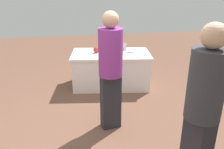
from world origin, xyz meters
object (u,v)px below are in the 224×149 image
at_px(person_attendee_browsing, 111,67).
at_px(laptop_silver, 119,51).
at_px(scissors_red, 129,52).
at_px(person_organiser, 203,105).
at_px(table_foreground, 111,69).
at_px(yarn_ball, 96,50).

distance_m(person_attendee_browsing, laptop_silver, 1.59).
distance_m(laptop_silver, scissors_red, 0.22).
xyz_separation_m(person_organiser, laptop_silver, (0.21, -2.80, -0.24)).
bearing_deg(person_attendee_browsing, scissors_red, 57.84).
distance_m(person_attendee_browsing, scissors_red, 1.68).
distance_m(person_organiser, laptop_silver, 2.82).
bearing_deg(person_attendee_browsing, laptop_silver, 64.94).
bearing_deg(scissors_red, table_foreground, -168.49).
distance_m(person_organiser, scissors_red, 2.83).
xyz_separation_m(person_attendee_browsing, scissors_red, (-0.66, -1.52, -0.25)).
bearing_deg(person_organiser, person_attendee_browsing, 14.62).
bearing_deg(yarn_ball, scissors_red, 169.69).
xyz_separation_m(table_foreground, laptop_silver, (-0.17, 0.05, 0.40)).
height_order(laptop_silver, yarn_ball, laptop_silver).
relative_size(table_foreground, scissors_red, 9.63).
xyz_separation_m(person_attendee_browsing, person_organiser, (-0.66, 1.29, 0.02)).
xyz_separation_m(table_foreground, person_organiser, (-0.38, 2.85, 0.63)).
relative_size(table_foreground, person_organiser, 0.97).
bearing_deg(person_organiser, yarn_ball, 0.49).
height_order(table_foreground, laptop_silver, laptop_silver).
bearing_deg(laptop_silver, table_foreground, -7.61).
xyz_separation_m(yarn_ball, scissors_red, (-0.68, 0.12, -0.06)).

